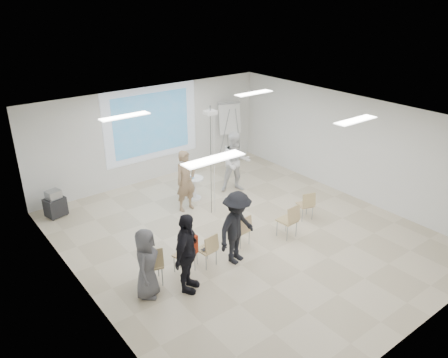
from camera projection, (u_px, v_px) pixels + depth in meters
floor at (243, 236)px, 11.07m from camera, size 8.00×9.00×0.10m
ceiling at (246, 117)px, 9.82m from camera, size 8.00×9.00×0.10m
wall_back at (151, 134)px, 13.74m from camera, size 8.00×0.10×3.00m
wall_left at (79, 233)px, 8.18m from camera, size 0.10×9.00×3.00m
wall_right at (351, 146)px, 12.70m from camera, size 0.10×9.00×3.00m
projection_halo at (152, 124)px, 13.55m from camera, size 3.20×0.01×2.30m
projection_image at (152, 124)px, 13.54m from camera, size 2.60×0.01×1.90m
pedestal_table at (194, 187)px, 12.75m from camera, size 0.64×0.64×0.69m
player_left at (186, 177)px, 11.90m from camera, size 0.74×0.52×1.97m
player_right at (236, 159)px, 13.03m from camera, size 1.24×1.15×2.04m
controller_left at (186, 162)px, 12.06m from camera, size 0.04×0.11×0.04m
controller_right at (226, 147)px, 12.96m from camera, size 0.08×0.12×0.04m
chair_far_left at (152, 263)px, 8.94m from camera, size 0.54×0.57×0.93m
chair_left_mid at (187, 253)px, 9.37m from camera, size 0.48×0.50×0.84m
chair_left_inner at (209, 248)px, 9.60m from camera, size 0.42×0.44×0.80m
chair_center at (243, 228)px, 10.38m from camera, size 0.41×0.44×0.80m
chair_right_inner at (290, 219)px, 10.70m from camera, size 0.44×0.47×0.90m
chair_right_far at (307, 203)px, 11.57m from camera, size 0.48×0.50×0.81m
red_jacket at (189, 248)px, 9.16m from camera, size 0.46×0.21×0.43m
laptop at (206, 248)px, 9.68m from camera, size 0.32×0.25×0.02m
audience_left at (186, 248)px, 8.63m from camera, size 1.35×1.25×2.00m
audience_mid at (237, 223)px, 9.59m from camera, size 1.40×0.99×1.95m
audience_outer at (146, 260)px, 8.55m from camera, size 0.96×0.96×1.67m
flipchart_easel at (230, 119)px, 15.01m from camera, size 0.90×0.71×2.15m
av_cart at (55, 204)px, 11.79m from camera, size 0.59×0.51×0.76m
ceiling_projector at (211, 118)px, 11.10m from camera, size 0.30×0.25×3.00m
fluor_panel_nw at (125, 116)px, 10.18m from camera, size 1.20×0.30×0.02m
fluor_panel_ne at (254, 93)px, 12.42m from camera, size 1.20×0.30×0.02m
fluor_panel_sw at (214, 159)px, 7.64m from camera, size 1.20×0.30×0.02m
fluor_panel_se at (356, 120)px, 9.88m from camera, size 1.20×0.30×0.02m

